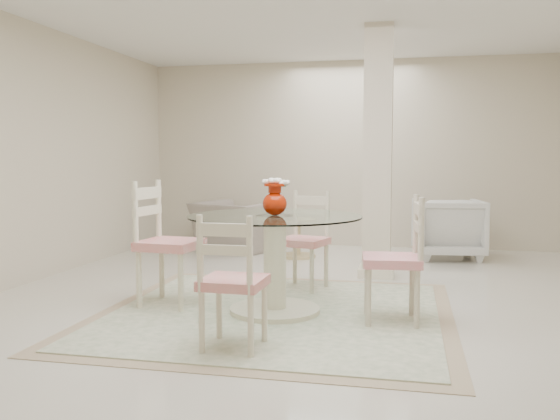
% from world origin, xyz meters
% --- Properties ---
extents(ground, '(7.00, 7.00, 0.00)m').
position_xyz_m(ground, '(0.00, 0.00, 0.00)').
color(ground, silver).
rests_on(ground, ground).
extents(room_shell, '(6.02, 7.02, 2.71)m').
position_xyz_m(room_shell, '(0.00, 0.00, 1.86)').
color(room_shell, beige).
rests_on(room_shell, ground).
extents(column, '(0.30, 0.30, 2.70)m').
position_xyz_m(column, '(0.50, 1.30, 1.35)').
color(column, beige).
rests_on(column, ground).
extents(area_rug, '(2.89, 2.89, 0.02)m').
position_xyz_m(area_rug, '(-0.24, -0.49, 0.01)').
color(area_rug, tan).
rests_on(area_rug, ground).
extents(dining_table, '(1.43, 1.43, 0.82)m').
position_xyz_m(dining_table, '(-0.24, -0.49, 0.42)').
color(dining_table, beige).
rests_on(dining_table, ground).
extents(red_vase, '(0.23, 0.20, 0.30)m').
position_xyz_m(red_vase, '(-0.24, -0.49, 0.97)').
color(red_vase, '#AD1E05').
rests_on(red_vase, dining_table).
extents(dining_chair_east, '(0.48, 0.48, 1.10)m').
position_xyz_m(dining_chair_east, '(0.78, -0.55, 0.58)').
color(dining_chair_east, beige).
rests_on(dining_chair_east, ground).
extents(dining_chair_north, '(0.52, 0.52, 1.06)m').
position_xyz_m(dining_chair_north, '(-0.15, 0.52, 0.56)').
color(dining_chair_north, beige).
rests_on(dining_chair_north, ground).
extents(dining_chair_west, '(0.52, 0.52, 1.21)m').
position_xyz_m(dining_chair_west, '(-1.26, -0.41, 0.63)').
color(dining_chair_west, '#F5EDC9').
rests_on(dining_chair_west, ground).
extents(dining_chair_south, '(0.42, 0.42, 1.02)m').
position_xyz_m(dining_chair_south, '(-0.31, -1.50, 0.54)').
color(dining_chair_south, beige).
rests_on(dining_chair_south, ground).
extents(recliner_taupe, '(1.31, 1.23, 0.68)m').
position_xyz_m(recliner_taupe, '(-1.53, 2.73, 0.34)').
color(recliner_taupe, gray).
rests_on(recliner_taupe, ground).
extents(armchair_white, '(0.93, 0.95, 0.78)m').
position_xyz_m(armchair_white, '(1.34, 2.69, 0.39)').
color(armchair_white, silver).
rests_on(armchair_white, ground).
extents(side_table, '(0.48, 0.48, 0.50)m').
position_xyz_m(side_table, '(-0.57, 2.33, 0.23)').
color(side_table, '#D1BF81').
rests_on(side_table, ground).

